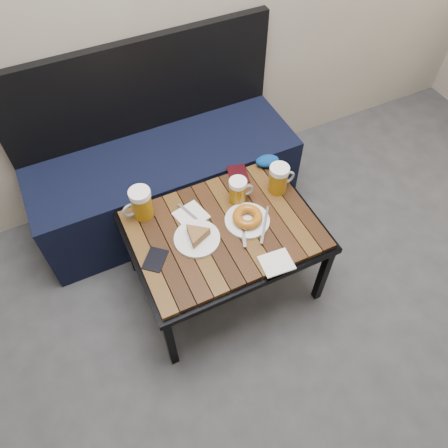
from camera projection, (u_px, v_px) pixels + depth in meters
name	position (u px, v px, depth m)	size (l,w,h in m)	color
bench	(164.00, 175.00, 2.39)	(1.40, 0.50, 0.95)	black
cafe_table	(224.00, 234.00, 1.96)	(0.84, 0.62, 0.47)	black
beer_mug_left	(141.00, 203.00, 1.91)	(0.14, 0.10, 0.15)	#9A670C
beer_mug_centre	(238.00, 191.00, 1.97)	(0.12, 0.08, 0.13)	#9A670C
beer_mug_right	(279.00, 179.00, 2.00)	(0.13, 0.09, 0.15)	#9A670C
plate_pie	(197.00, 236.00, 1.87)	(0.20, 0.20, 0.06)	white
plate_bagel	(247.00, 219.00, 1.93)	(0.22, 0.25, 0.06)	white
napkin_left	(191.00, 215.00, 1.96)	(0.15, 0.17, 0.01)	white
napkin_right	(276.00, 263.00, 1.81)	(0.14, 0.12, 0.01)	white
passport_navy	(155.00, 260.00, 1.82)	(0.08, 0.11, 0.01)	black
passport_burgundy	(238.00, 174.00, 2.11)	(0.09, 0.13, 0.01)	black
knit_pouch	(267.00, 161.00, 2.14)	(0.12, 0.08, 0.05)	#050A87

